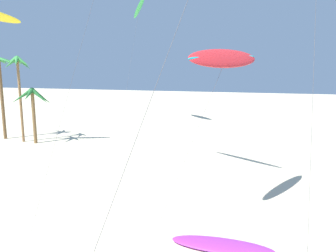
{
  "coord_description": "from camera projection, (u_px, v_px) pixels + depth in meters",
  "views": [
    {
      "loc": [
        6.58,
        6.42,
        8.88
      ],
      "look_at": [
        0.01,
        25.0,
        5.52
      ],
      "focal_mm": 33.61,
      "sensor_mm": 36.0,
      "label": 1
    }
  ],
  "objects": [
    {
      "name": "palm_tree_0",
      "position": [
        0.0,
        72.0,
        41.22
      ],
      "size": [
        5.05,
        4.85,
        10.89
      ],
      "color": "brown",
      "rests_on": "ground"
    },
    {
      "name": "flying_kite_7",
      "position": [
        139.0,
        8.0,
        51.51
      ],
      "size": [
        5.87,
        13.23,
        20.78
      ],
      "color": "green",
      "rests_on": "ground"
    },
    {
      "name": "palm_tree_1",
      "position": [
        18.0,
        71.0,
        39.32
      ],
      "size": [
        3.79,
        3.4,
        10.94
      ],
      "color": "olive",
      "rests_on": "ground"
    },
    {
      "name": "grounded_kite_1",
      "position": [
        222.0,
        245.0,
        16.06
      ],
      "size": [
        5.37,
        1.88,
        0.3
      ],
      "color": "purple",
      "rests_on": "ground"
    },
    {
      "name": "palm_tree_2",
      "position": [
        32.0,
        99.0,
        39.05
      ],
      "size": [
        5.05,
        4.82,
        7.02
      ],
      "color": "brown",
      "rests_on": "ground"
    },
    {
      "name": "flying_kite_4",
      "position": [
        226.0,
        58.0,
        18.84
      ],
      "size": [
        5.25,
        6.91,
        10.59
      ],
      "color": "red",
      "rests_on": "ground"
    }
  ]
}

